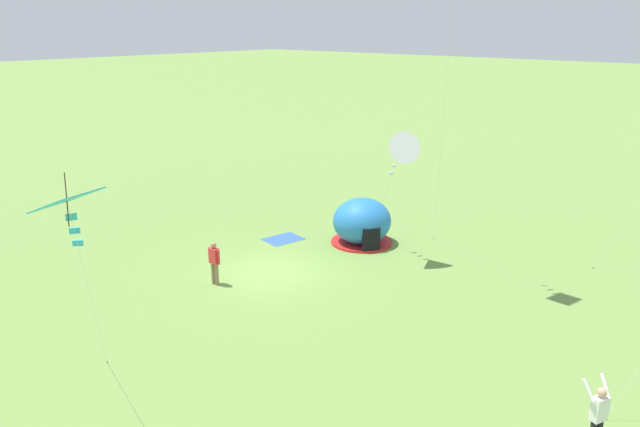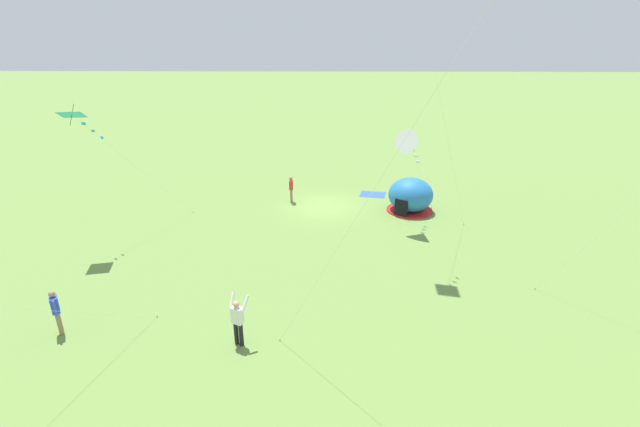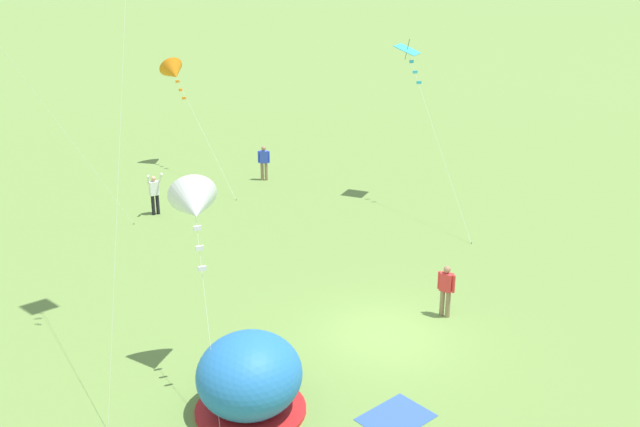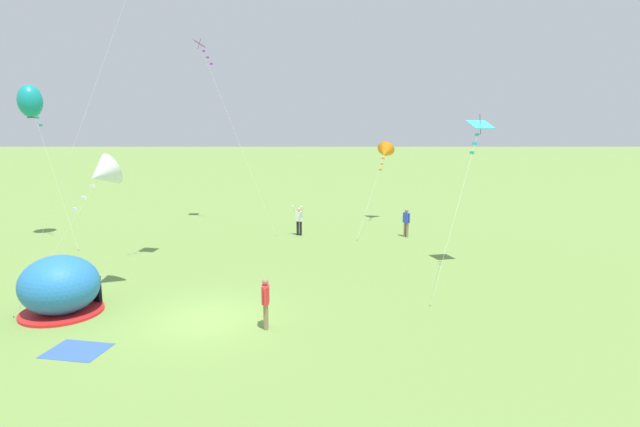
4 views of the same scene
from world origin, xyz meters
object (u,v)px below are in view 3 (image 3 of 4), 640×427
Objects in this scene: person_far_back at (446,288)px; person_strolling at (264,161)px; popup_tent at (249,377)px; kite_white at (194,205)px; kite_orange at (174,72)px; kite_cyan at (409,55)px; person_arms_raised at (154,192)px.

person_far_back is 15.53m from person_strolling.
kite_white is at bearing 73.42° from popup_tent.
kite_cyan reaches higher than kite_orange.
person_far_back is at bearing -116.71° from person_strolling.
person_far_back is 14.32m from person_arms_raised.
person_strolling is at bearing 105.85° from kite_cyan.
person_far_back is 0.91× the size of person_arms_raised.
kite_orange is (13.73, 17.82, 3.83)m from popup_tent.
popup_tent is 1.63× the size of person_far_back.
person_far_back is 8.62m from kite_white.
kite_orange reaches higher than kite_white.
popup_tent is 1.63× the size of person_strolling.
kite_cyan is 16.06m from kite_white.
kite_orange reaches higher than person_arms_raised.
popup_tent is 15.17m from person_arms_raised.
person_strolling is (6.98, 13.87, 0.00)m from person_far_back.
person_strolling is at bearing 63.29° from person_far_back.
person_far_back is 12.64m from kite_cyan.
kite_cyan reaches higher than person_arms_raised.
person_strolling is 17.42m from kite_white.
person_strolling is at bearing -3.87° from person_arms_raised.
person_far_back is at bearing -141.57° from kite_cyan.
kite_orange is (6.28, 19.21, 3.86)m from person_far_back.
kite_orange is 20.15m from kite_white.
person_strolling is (14.43, 12.48, -0.03)m from popup_tent.
popup_tent is 19.08m from person_strolling.
popup_tent is at bearing -106.58° from kite_white.
kite_white reaches higher than popup_tent.
popup_tent is 0.39× the size of kite_cyan.
popup_tent is 18.16m from kite_cyan.
kite_white is at bearing -168.24° from kite_cyan.
kite_cyan reaches higher than person_far_back.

